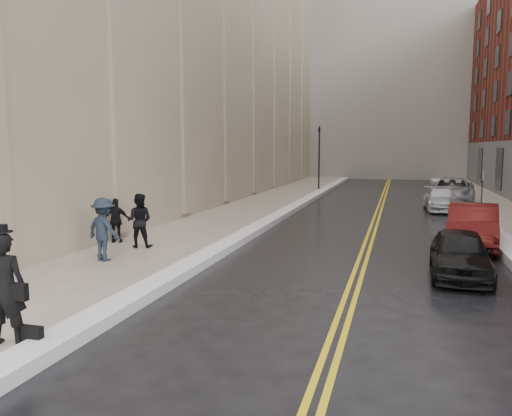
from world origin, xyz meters
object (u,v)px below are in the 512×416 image
Objects in this scene: pedestrian_a at (139,220)px; car_maroon at (473,226)px; car_black at (460,253)px; pedestrian_main at (5,289)px; pedestrian_c at (116,220)px; pedestrian_b at (104,229)px; car_silver_far at (452,190)px; car_silver_near at (442,199)px.

car_maroon is at bearing -171.60° from pedestrian_a.
pedestrian_a is at bearing 178.71° from car_black.
pedestrian_a is at bearing -91.97° from pedestrian_main.
car_black is 11.40m from pedestrian_c.
pedestrian_a is 0.97× the size of pedestrian_b.
car_black is at bearing -152.59° from pedestrian_main.
pedestrian_b reaches higher than car_silver_far.
car_silver_far is 2.95× the size of pedestrian_main.
car_silver_near is at bearing -126.72° from pedestrian_main.
pedestrian_b is at bearing 99.57° from pedestrian_c.
pedestrian_c reaches higher than car_maroon.
pedestrian_b is 1.19× the size of pedestrian_c.
pedestrian_main is at bearing 123.74° from pedestrian_b.
pedestrian_a is at bearing 141.75° from pedestrian_c.
car_maroon reaches higher than car_black.
pedestrian_c is at bearing -50.24° from pedestrian_b.
pedestrian_main is 1.03× the size of pedestrian_b.
pedestrian_a is (-10.14, 0.61, 0.42)m from car_black.
pedestrian_main reaches higher than pedestrian_c.
pedestrian_c is at bearing -34.86° from pedestrian_a.
car_silver_far reaches higher than car_silver_near.
car_maroon is 2.92× the size of pedestrian_c.
car_black is 15.38m from car_silver_near.
car_black reaches higher than car_silver_near.
car_silver_near is 0.75× the size of car_silver_far.
car_maroon is 14.97m from car_silver_far.
car_black is 1.95× the size of pedestrian_main.
pedestrian_c is (-11.34, 1.13, 0.29)m from car_black.
pedestrian_c reaches higher than car_silver_near.
car_black is 2.08× the size of pedestrian_a.
pedestrian_main reaches higher than pedestrian_a.
pedestrian_b is at bearing -143.33° from car_maroon.
car_black is 0.87× the size of car_silver_near.
car_black is 0.66× the size of car_silver_far.
car_silver_far is at bearing -139.90° from pedestrian_c.
car_silver_near is (-0.23, 10.77, -0.13)m from car_maroon.
car_maroon is at bearing 80.98° from car_black.
pedestrian_a is 2.12m from pedestrian_b.
pedestrian_a is at bearing -115.28° from car_silver_far.
car_silver_near is at bearing 99.01° from car_maroon.
car_silver_near is 18.30m from pedestrian_a.
car_silver_far is at bearing -133.21° from pedestrian_a.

